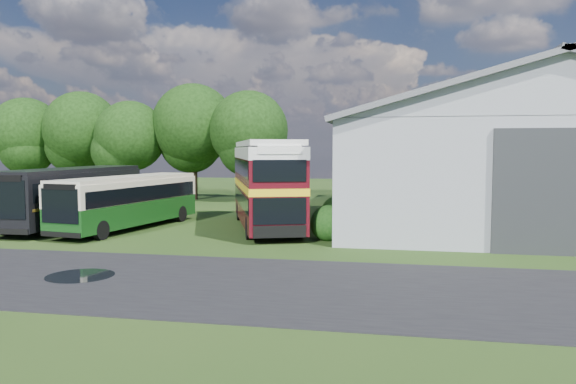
% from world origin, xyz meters
% --- Properties ---
extents(ground, '(120.00, 120.00, 0.00)m').
position_xyz_m(ground, '(0.00, 0.00, 0.00)').
color(ground, '#1B3811').
rests_on(ground, ground).
extents(asphalt_road, '(60.00, 8.00, 0.02)m').
position_xyz_m(asphalt_road, '(3.00, -3.00, 0.00)').
color(asphalt_road, black).
rests_on(asphalt_road, ground).
extents(puddle, '(2.20, 2.20, 0.01)m').
position_xyz_m(puddle, '(-1.50, -3.00, 0.00)').
color(puddle, black).
rests_on(puddle, ground).
extents(storage_shed, '(18.80, 24.80, 8.15)m').
position_xyz_m(storage_shed, '(15.00, 15.98, 4.17)').
color(storage_shed, gray).
rests_on(storage_shed, ground).
extents(tree_far_left, '(6.12, 6.12, 8.64)m').
position_xyz_m(tree_far_left, '(-23.00, 24.00, 5.56)').
color(tree_far_left, black).
rests_on(tree_far_left, ground).
extents(tree_left_a, '(6.46, 6.46, 9.12)m').
position_xyz_m(tree_left_a, '(-18.00, 24.50, 5.87)').
color(tree_left_a, black).
rests_on(tree_left_a, ground).
extents(tree_left_b, '(5.78, 5.78, 8.16)m').
position_xyz_m(tree_left_b, '(-13.00, 23.50, 5.25)').
color(tree_left_b, black).
rests_on(tree_left_b, ground).
extents(tree_mid, '(6.80, 6.80, 9.60)m').
position_xyz_m(tree_mid, '(-8.00, 24.80, 6.18)').
color(tree_mid, black).
rests_on(tree_mid, ground).
extents(tree_right_a, '(6.26, 6.26, 8.83)m').
position_xyz_m(tree_right_a, '(-3.00, 23.80, 5.69)').
color(tree_right_a, black).
rests_on(tree_right_a, ground).
extents(shrub_front, '(1.70, 1.70, 1.70)m').
position_xyz_m(shrub_front, '(5.60, 6.00, 0.00)').
color(shrub_front, '#194714').
rests_on(shrub_front, ground).
extents(shrub_mid, '(1.60, 1.60, 1.60)m').
position_xyz_m(shrub_mid, '(5.60, 8.00, 0.00)').
color(shrub_mid, '#194714').
rests_on(shrub_mid, ground).
extents(shrub_back, '(1.80, 1.80, 1.80)m').
position_xyz_m(shrub_back, '(5.60, 10.00, 0.00)').
color(shrub_back, '#194714').
rests_on(shrub_back, ground).
extents(bus_green_single, '(3.82, 10.27, 2.77)m').
position_xyz_m(bus_green_single, '(-5.15, 7.61, 1.47)').
color(bus_green_single, black).
rests_on(bus_green_single, ground).
extents(bus_maroon_double, '(6.17, 10.99, 4.60)m').
position_xyz_m(bus_maroon_double, '(1.88, 9.23, 2.30)').
color(bus_maroon_double, black).
rests_on(bus_maroon_double, ground).
extents(bus_dark_single, '(2.82, 11.45, 3.15)m').
position_xyz_m(bus_dark_single, '(-8.87, 8.39, 1.68)').
color(bus_dark_single, black).
rests_on(bus_dark_single, ground).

